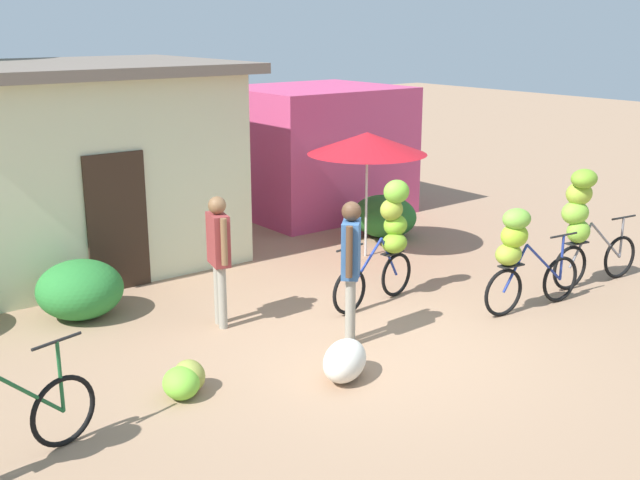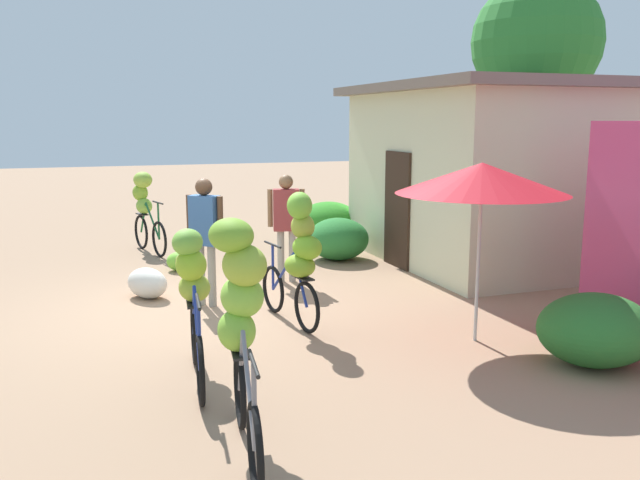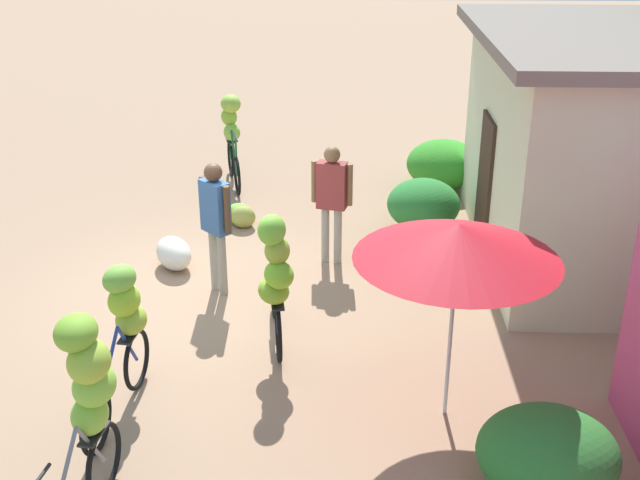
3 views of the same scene
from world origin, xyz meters
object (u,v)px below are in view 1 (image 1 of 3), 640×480
object	(u,v)px
banana_pile_on_ground	(185,380)
building_low	(70,164)
person_bystander	(351,257)
bicycle_by_shop	(583,216)
market_umbrella	(367,143)
person_vendor	(219,248)
bicycle_center_loaded	(519,252)
shop_pink	(315,150)
bicycle_near_pile	(390,233)
produce_sack	(345,361)

from	to	relation	value
banana_pile_on_ground	building_low	bearing A→B (deg)	80.78
person_bystander	bicycle_by_shop	bearing A→B (deg)	-6.04
market_umbrella	bicycle_by_shop	distance (m)	3.50
building_low	person_vendor	size ratio (longest dim) A/B	2.98
bicycle_center_loaded	shop_pink	bearing A→B (deg)	77.31
building_low	shop_pink	size ratio (longest dim) A/B	1.58
market_umbrella	person_bystander	size ratio (longest dim) A/B	1.17
person_vendor	person_bystander	size ratio (longest dim) A/B	0.96
shop_pink	bicycle_by_shop	size ratio (longest dim) A/B	1.80
bicycle_near_pile	bicycle_center_loaded	world-z (taller)	bicycle_near_pile
bicycle_by_shop	banana_pile_on_ground	size ratio (longest dim) A/B	3.09
bicycle_by_shop	bicycle_near_pile	bearing A→B (deg)	152.91
building_low	market_umbrella	xyz separation A→B (m)	(3.91, -2.64, 0.29)
market_umbrella	bicycle_center_loaded	xyz separation A→B (m)	(-0.12, -3.23, -1.03)
building_low	bicycle_center_loaded	bearing A→B (deg)	-57.12
banana_pile_on_ground	produce_sack	distance (m)	1.72
building_low	person_bystander	world-z (taller)	building_low
building_low	produce_sack	size ratio (longest dim) A/B	7.23
banana_pile_on_ground	person_bystander	xyz separation A→B (m)	(2.24, 0.01, 0.92)
building_low	bicycle_center_loaded	distance (m)	7.02
building_low	person_bystander	size ratio (longest dim) A/B	2.87
bicycle_by_shop	person_bystander	distance (m)	3.98
bicycle_center_loaded	market_umbrella	bearing A→B (deg)	87.85
banana_pile_on_ground	person_vendor	size ratio (longest dim) A/B	0.34
bicycle_center_loaded	bicycle_by_shop	bearing A→B (deg)	4.97
shop_pink	bicycle_near_pile	bearing A→B (deg)	-116.26
bicycle_center_loaded	person_bystander	bearing A→B (deg)	167.05
bicycle_center_loaded	person_bystander	distance (m)	2.48
building_low	banana_pile_on_ground	world-z (taller)	building_low
shop_pink	banana_pile_on_ground	size ratio (longest dim) A/B	5.55
produce_sack	banana_pile_on_ground	bearing A→B (deg)	155.02
banana_pile_on_ground	produce_sack	xyz separation A→B (m)	(1.56, -0.73, 0.05)
produce_sack	bicycle_near_pile	bearing A→B (deg)	37.60
building_low	shop_pink	world-z (taller)	building_low
person_bystander	bicycle_center_loaded	bearing A→B (deg)	-12.95
market_umbrella	bicycle_center_loaded	bearing A→B (deg)	-92.15
produce_sack	person_vendor	bearing A→B (deg)	97.13
building_low	bicycle_by_shop	distance (m)	7.85
building_low	shop_pink	xyz separation A→B (m)	(5.22, 0.48, -0.34)
person_vendor	building_low	bearing A→B (deg)	96.24
market_umbrella	produce_sack	xyz separation A→B (m)	(-3.22, -3.41, -1.67)
bicycle_by_shop	person_bystander	size ratio (longest dim) A/B	1.01
shop_pink	banana_pile_on_ground	xyz separation A→B (m)	(-6.08, -5.80, -1.09)
produce_sack	person_bystander	size ratio (longest dim) A/B	0.40
person_vendor	person_bystander	bearing A→B (deg)	-56.39
bicycle_near_pile	person_vendor	distance (m)	2.44
bicycle_near_pile	bicycle_by_shop	size ratio (longest dim) A/B	0.96
person_vendor	person_bystander	xyz separation A→B (m)	(0.96, -1.44, 0.04)
market_umbrella	bicycle_center_loaded	size ratio (longest dim) A/B	1.21
market_umbrella	banana_pile_on_ground	size ratio (longest dim) A/B	3.58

